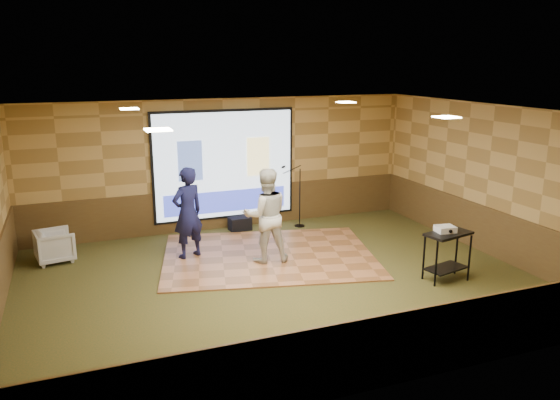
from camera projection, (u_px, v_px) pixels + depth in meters
name	position (u px, v px, depth m)	size (l,w,h in m)	color
ground	(279.00, 281.00, 9.72)	(9.00, 9.00, 0.00)	#2D3D1B
room_shell	(279.00, 166.00, 9.20)	(9.04, 7.04, 3.02)	tan
wainscot_back	(225.00, 208.00, 12.75)	(9.00, 0.04, 0.95)	#50351A
wainscot_front	(384.00, 351.00, 6.46)	(9.00, 0.04, 0.95)	#50351A
wainscot_right	(482.00, 229.00, 11.17)	(0.04, 7.00, 0.95)	#50351A
projector_screen	(225.00, 166.00, 12.46)	(3.32, 0.06, 2.52)	black
downlight_nw	(129.00, 109.00, 9.84)	(0.32, 0.32, 0.02)	#FFEDBF
downlight_ne	(346.00, 102.00, 11.38)	(0.32, 0.32, 0.02)	#FFEDBF
downlight_sw	(158.00, 130.00, 6.86)	(0.32, 0.32, 0.02)	#FFEDBF
downlight_se	(446.00, 117.00, 8.40)	(0.32, 0.32, 0.02)	#FFEDBF
dance_floor	(269.00, 255.00, 10.96)	(4.14, 3.16, 0.03)	#A8693D
player_left	(188.00, 213.00, 10.64)	(0.66, 0.43, 1.81)	#141640
player_right	(266.00, 215.00, 10.42)	(0.89, 0.69, 1.83)	beige
av_table	(447.00, 248.00, 9.64)	(0.84, 0.44, 0.89)	black
projector	(445.00, 229.00, 9.59)	(0.32, 0.27, 0.11)	silver
mic_stand	(298.00, 206.00, 12.81)	(0.59, 0.24, 1.50)	black
banquet_chair	(55.00, 246.00, 10.61)	(0.67, 0.69, 0.63)	gray
duffel_bag	(240.00, 224.00, 12.62)	(0.49, 0.33, 0.31)	black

